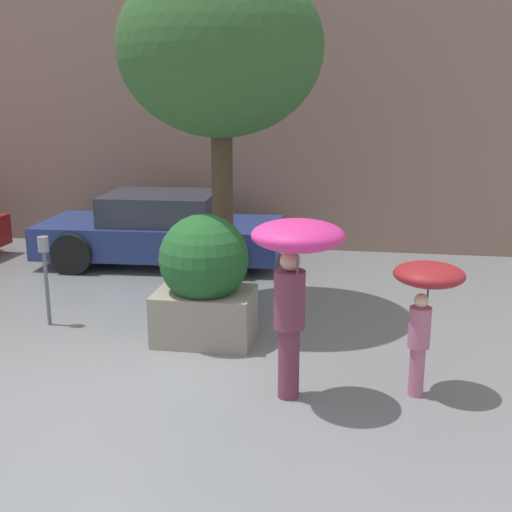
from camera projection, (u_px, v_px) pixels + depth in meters
The scene contains 8 objects.
ground_plane at pixel (126, 383), 6.89m from camera, with size 40.00×40.00×0.00m, color slate.
building_facade at pixel (237, 94), 12.36m from camera, with size 18.00×0.30×6.00m.
planter_box at pixel (204, 278), 7.88m from camera, with size 1.21×1.10×1.61m.
person_adult at pixel (295, 262), 6.14m from camera, with size 0.89×0.89×1.86m.
person_child at pixel (427, 291), 6.38m from camera, with size 0.71×0.71×1.39m.
parked_car_near at pixel (161, 231), 11.60m from camera, with size 4.38×2.19×1.28m.
street_tree at pixel (221, 51), 8.29m from camera, with size 2.68×2.68×4.72m.
parking_meter at pixel (45, 262), 8.39m from camera, with size 0.14×0.14×1.21m.
Camera 1 is at (2.41, -6.03, 3.03)m, focal length 45.00 mm.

